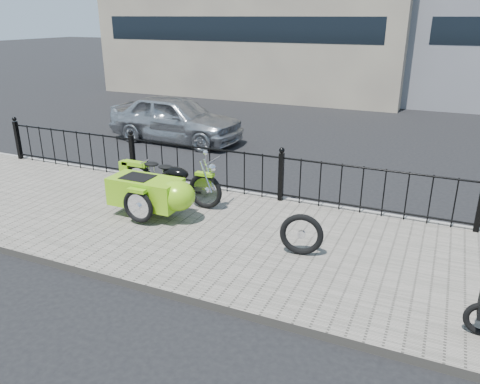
% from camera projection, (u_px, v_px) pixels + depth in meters
% --- Properties ---
extents(ground, '(120.00, 120.00, 0.00)m').
position_uv_depth(ground, '(255.00, 231.00, 8.18)').
color(ground, black).
rests_on(ground, ground).
extents(sidewalk, '(30.00, 3.80, 0.12)m').
position_uv_depth(sidewalk, '(244.00, 240.00, 7.73)').
color(sidewalk, '#696359').
rests_on(sidewalk, ground).
extents(curb, '(30.00, 0.10, 0.12)m').
position_uv_depth(curb, '(282.00, 200.00, 9.39)').
color(curb, gray).
rests_on(curb, ground).
extents(iron_fence, '(14.11, 0.11, 1.08)m').
position_uv_depth(iron_fence, '(281.00, 178.00, 9.08)').
color(iron_fence, black).
rests_on(iron_fence, sidewalk).
extents(motorcycle_sidecar, '(2.28, 1.48, 0.98)m').
position_uv_depth(motorcycle_sidecar, '(159.00, 190.00, 8.41)').
color(motorcycle_sidecar, black).
rests_on(motorcycle_sidecar, sidewalk).
extents(spare_tire, '(0.67, 0.20, 0.67)m').
position_uv_depth(spare_tire, '(301.00, 234.00, 7.03)').
color(spare_tire, black).
rests_on(spare_tire, sidewalk).
extents(sedan_car, '(4.12, 1.81, 1.38)m').
position_uv_depth(sedan_car, '(176.00, 118.00, 13.81)').
color(sedan_car, '#AAACB1').
rests_on(sedan_car, ground).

